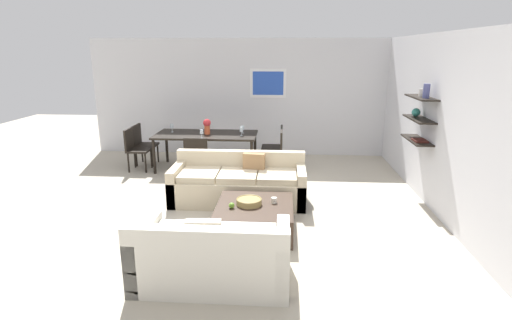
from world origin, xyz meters
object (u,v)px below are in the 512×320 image
Objects in this scene: wine_glass_foot at (202,132)px; dining_chair_right_far at (276,144)px; dining_chair_right_near at (276,149)px; wine_glass_right_far at (243,128)px; sofa_beige at (239,184)px; wine_glass_left_far at (172,126)px; wine_glass_right_near at (241,130)px; apple_on_coffee_table at (232,205)px; centerpiece_vase at (207,125)px; dining_chair_left_far at (142,142)px; candle_jar at (274,200)px; dining_chair_foot at (197,156)px; decorative_bowl at (249,201)px; dining_table at (206,137)px; dining_chair_left_near at (135,147)px; loveseat_white at (212,257)px; coffee_table at (255,218)px.

dining_chair_right_far is at bearing 24.79° from wine_glass_foot.
wine_glass_right_far is (-0.70, 0.35, 0.35)m from dining_chair_right_near.
sofa_beige is 12.51× the size of wine_glass_left_far.
wine_glass_right_near is (-0.14, 1.71, 0.58)m from sofa_beige.
dining_chair_right_far is 5.59× the size of wine_glass_right_far.
apple_on_coffee_table is 0.25× the size of centerpiece_vase.
dining_chair_left_far is at bearing 170.94° from wine_glass_right_near.
candle_jar is at bearing -74.72° from wine_glass_right_near.
dining_chair_right_near and dining_chair_foot have the same top height.
decorative_bowl is 2.04× the size of wine_glass_foot.
wine_glass_right_near is at bearing -90.00° from wine_glass_right_far.
candle_jar is 3.24m from dining_table.
dining_chair_left_near is 5.08× the size of wine_glass_foot.
wine_glass_right_near reaches higher than dining_chair_right_near.
dining_chair_foot is 1.15m from wine_glass_right_near.
wine_glass_left_far is at bearing 127.06° from candle_jar.
decorative_bowl is 1.12× the size of centerpiece_vase.
dining_chair_foot is at bearing -141.96° from dining_chair_right_far.
loveseat_white reaches higher than apple_on_coffee_table.
centerpiece_vase reaches higher than wine_glass_right_far.
centerpiece_vase is at bearing -10.56° from wine_glass_left_far.
apple_on_coffee_table is at bearing -157.08° from candle_jar.
wine_glass_foot is (-0.00, -0.45, 0.18)m from dining_table.
wine_glass_left_far is at bearing -8.28° from dining_chair_left_far.
wine_glass_left_far is at bearing -180.00° from wine_glass_right_far.
wine_glass_right_near reaches higher than dining_chair_left_near.
decorative_bowl reaches higher than coffee_table.
apple_on_coffee_table is (-0.30, -0.13, 0.23)m from coffee_table.
dining_chair_foot is at bearing 119.69° from decorative_bowl.
decorative_bowl is 3.19m from dining_chair_right_far.
coffee_table is at bearing -67.34° from dining_table.
wine_glass_right_near is (-0.41, 2.82, 0.45)m from decorative_bowl.
dining_chair_foot is 1.33m from wine_glass_left_far.
dining_chair_right_near is at bearing -8.24° from centerpiece_vase.
dining_chair_right_far is at bearing 90.00° from dining_chair_right_near.
dining_chair_left_far is 4.91× the size of wine_glass_right_near.
candle_jar is at bearing -46.23° from dining_chair_left_far.
centerpiece_vase is (0.03, -0.02, 0.24)m from dining_table.
wine_glass_right_far reaches higher than sofa_beige.
wine_glass_foot reaches higher than dining_table.
wine_glass_right_near reaches higher than candle_jar.
wine_glass_left_far is (-1.64, 1.96, 0.58)m from sofa_beige.
wine_glass_right_near is (-0.75, 2.73, 0.46)m from candle_jar.
dining_chair_right_near is at bearing -90.00° from dining_chair_right_far.
sofa_beige is 12.20× the size of wine_glass_right_near.
dining_chair_right_far is 0.87m from wine_glass_right_near.
wine_glass_left_far is (-0.75, 0.13, 0.19)m from dining_table.
dining_chair_left_near is 1.00× the size of dining_chair_right_near.
apple_on_coffee_table is 2.92m from dining_chair_right_near.
dining_chair_left_far is (-2.39, 3.32, 0.08)m from apple_on_coffee_table.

